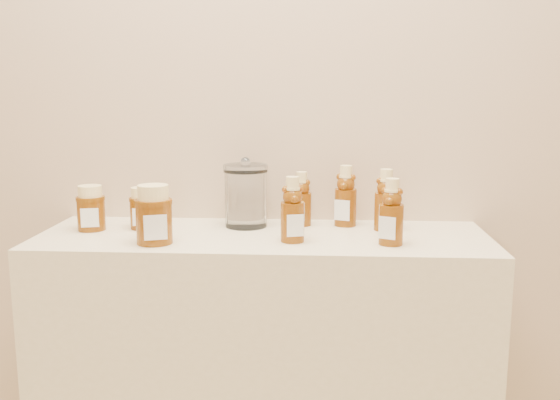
# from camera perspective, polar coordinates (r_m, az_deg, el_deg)

# --- Properties ---
(wall_back) EXTENTS (3.50, 0.02, 2.70)m
(wall_back) POSITION_cam_1_polar(r_m,az_deg,el_deg) (1.82, -1.09, 12.26)
(wall_back) COLOR tan
(wall_back) RESTS_ON ground
(display_table) EXTENTS (1.20, 0.40, 0.90)m
(display_table) POSITION_cam_1_polar(r_m,az_deg,el_deg) (1.82, -1.52, -17.07)
(display_table) COLOR beige
(display_table) RESTS_ON ground
(bear_bottle_back_left) EXTENTS (0.08, 0.08, 0.17)m
(bear_bottle_back_left) POSITION_cam_1_polar(r_m,az_deg,el_deg) (1.76, 1.99, 0.45)
(bear_bottle_back_left) COLOR #5E2C07
(bear_bottle_back_left) RESTS_ON display_table
(bear_bottle_back_mid) EXTENTS (0.08, 0.08, 0.19)m
(bear_bottle_back_mid) POSITION_cam_1_polar(r_m,az_deg,el_deg) (1.76, 6.03, 0.76)
(bear_bottle_back_mid) COLOR #5E2C07
(bear_bottle_back_mid) RESTS_ON display_table
(bear_bottle_back_right) EXTENTS (0.07, 0.07, 0.19)m
(bear_bottle_back_right) POSITION_cam_1_polar(r_m,az_deg,el_deg) (1.72, 9.66, 0.38)
(bear_bottle_back_right) COLOR #5E2C07
(bear_bottle_back_right) RESTS_ON display_table
(bear_bottle_front_left) EXTENTS (0.08, 0.08, 0.19)m
(bear_bottle_front_left) POSITION_cam_1_polar(r_m,az_deg,el_deg) (1.57, 1.15, -0.47)
(bear_bottle_front_left) COLOR #5E2C07
(bear_bottle_front_left) RESTS_ON display_table
(bear_bottle_front_right) EXTENTS (0.09, 0.09, 0.19)m
(bear_bottle_front_right) POSITION_cam_1_polar(r_m,az_deg,el_deg) (1.57, 10.18, -0.67)
(bear_bottle_front_right) COLOR #5E2C07
(bear_bottle_front_right) RESTS_ON display_table
(honey_jar_left) EXTENTS (0.10, 0.10, 0.12)m
(honey_jar_left) POSITION_cam_1_polar(r_m,az_deg,el_deg) (1.78, -16.91, -0.69)
(honey_jar_left) COLOR #5E2C07
(honey_jar_left) RESTS_ON display_table
(honey_jar_back) EXTENTS (0.08, 0.08, 0.12)m
(honey_jar_back) POSITION_cam_1_polar(r_m,az_deg,el_deg) (1.77, -12.45, -0.71)
(honey_jar_back) COLOR #5E2C07
(honey_jar_back) RESTS_ON display_table
(honey_jar_front) EXTENTS (0.12, 0.12, 0.15)m
(honey_jar_front) POSITION_cam_1_polar(r_m,az_deg,el_deg) (1.59, -11.46, -1.29)
(honey_jar_front) COLOR #5E2C07
(honey_jar_front) RESTS_ON display_table
(glass_canister) EXTENTS (0.16, 0.16, 0.19)m
(glass_canister) POSITION_cam_1_polar(r_m,az_deg,el_deg) (1.75, -3.15, 0.64)
(glass_canister) COLOR white
(glass_canister) RESTS_ON display_table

